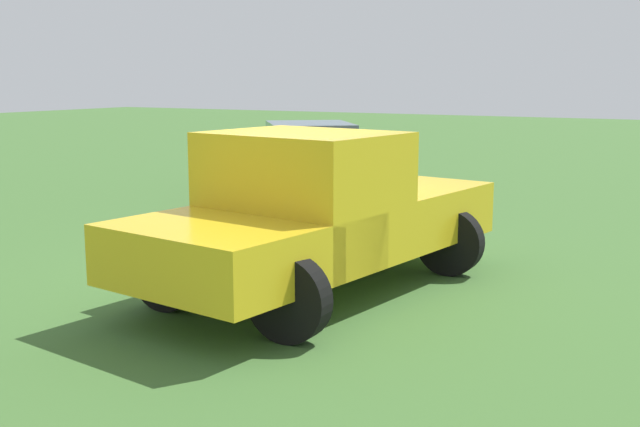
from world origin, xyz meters
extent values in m
plane|color=#3D662D|center=(0.00, 0.00, 0.00)|extent=(80.00, 80.00, 0.00)
cylinder|color=black|center=(-0.05, -1.41, 0.41)|extent=(0.82, 0.22, 0.82)
cylinder|color=black|center=(-1.68, -1.18, 0.41)|extent=(0.82, 0.22, 0.82)
cylinder|color=black|center=(0.39, 1.68, 0.41)|extent=(0.82, 0.22, 0.82)
cylinder|color=black|center=(-1.25, 1.91, 0.41)|extent=(0.82, 0.22, 0.82)
cube|color=gold|center=(-0.85, -1.20, 0.75)|extent=(2.20, 2.20, 0.64)
cube|color=gold|center=(-0.61, 0.54, 1.13)|extent=(2.15, 1.82, 1.40)
cube|color=slate|center=(-0.61, 0.54, 1.57)|extent=(1.96, 1.56, 0.48)
cube|color=gold|center=(-0.47, 1.51, 0.73)|extent=(2.26, 2.59, 0.60)
cube|color=silver|center=(-0.98, -2.11, 0.49)|extent=(1.87, 0.38, 0.16)
cylinder|color=black|center=(1.41, -5.15, 0.35)|extent=(0.70, 0.20, 0.70)
cylinder|color=black|center=(2.66, -4.16, 0.35)|extent=(0.70, 0.20, 0.70)
cylinder|color=black|center=(3.30, -7.53, 0.35)|extent=(0.70, 0.20, 0.70)
cylinder|color=black|center=(4.55, -6.54, 0.35)|extent=(0.70, 0.20, 0.70)
cube|color=maroon|center=(2.98, -5.85, 0.55)|extent=(4.31, 4.75, 0.68)
cube|color=slate|center=(3.12, -6.03, 1.19)|extent=(2.53, 2.60, 0.60)
camera|label=1|loc=(-4.88, 7.78, 2.42)|focal=43.73mm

